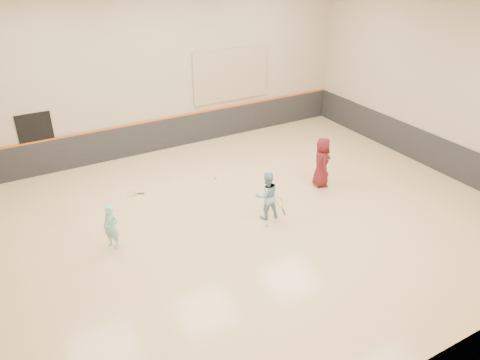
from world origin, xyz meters
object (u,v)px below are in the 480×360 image
girl (111,227)px  young_man (322,162)px  spare_racket (131,193)px  instructor (267,196)px

girl → young_man: young_man is taller
spare_racket → girl: bearing=-117.1°
young_man → instructor: bearing=131.1°
girl → instructor: size_ratio=0.85×
young_man → spare_racket: bearing=90.1°
young_man → spare_racket: (-5.59, 2.44, -0.78)m
young_man → spare_racket: size_ratio=2.38×
instructor → spare_racket: size_ratio=2.08×
girl → spare_racket: bearing=113.9°
spare_racket → young_man: bearing=-23.5°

